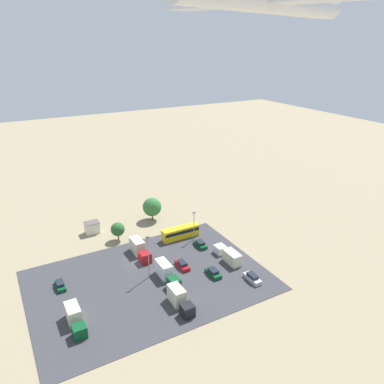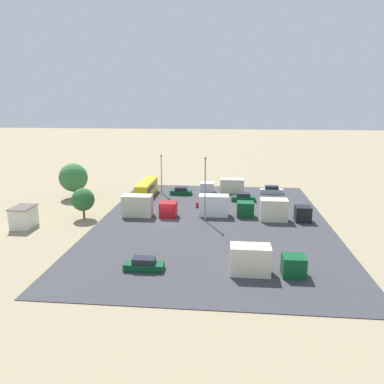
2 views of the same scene
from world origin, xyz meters
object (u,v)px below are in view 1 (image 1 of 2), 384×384
Objects in this scene: parked_car_4 at (182,265)px; parked_truck_1 at (229,255)px; shed_building at (92,227)px; bus at (181,232)px; parked_truck_4 at (180,299)px; parked_car_0 at (200,244)px; parked_car_1 at (213,273)px; parked_truck_0 at (75,318)px; parked_truck_3 at (139,249)px; parked_car_2 at (252,278)px; parked_truck_2 at (167,273)px; parked_car_3 at (60,285)px.

parked_car_4 is 11.70m from parked_truck_1.
shed_building is 0.84× the size of parked_car_4.
shed_building is 0.38× the size of bus.
shed_building is 0.50× the size of parked_truck_4.
parked_car_1 is at bearing 72.71° from parked_car_0.
parked_truck_3 is at bearing -138.80° from parked_truck_0.
parked_truck_1 is at bearing 28.30° from parked_car_1.
parked_truck_1 is at bearing -153.10° from parked_truck_4.
parked_truck_1 is 1.01× the size of parked_truck_3.
parked_car_4 is 0.52× the size of parked_truck_1.
parked_truck_0 is at bearing 20.97° from parked_car_0.
parked_car_1 is 8.85m from parked_car_2.
parked_car_4 reaches higher than parked_car_0.
parked_car_2 is 0.58× the size of parked_truck_0.
parked_truck_3 is (1.44, -12.65, 0.02)m from parked_truck_2.
parked_car_2 is 18.12m from parked_truck_4.
shed_building is at bearing -67.69° from parked_truck_3.
bus is 1.17× the size of parked_truck_1.
parked_car_0 is 9.39m from parked_truck_1.
parked_car_3 is at bearing -89.15° from parked_truck_0.
parked_car_1 is at bearing -178.28° from parked_truck_0.
parked_truck_1 is (-11.37, 2.68, 0.67)m from parked_car_4.
parked_car_2 reaches higher than parked_car_3.
parked_truck_2 is (16.62, -0.21, 0.29)m from parked_truck_1.
parked_car_3 is 39.14m from parked_truck_1.
parked_car_0 is at bearing 72.71° from parked_car_1.
bus is at bearing 107.95° from parked_truck_1.
parked_truck_0 is (32.89, 20.14, -0.17)m from bus.
parked_truck_4 reaches higher than parked_car_3.
parked_truck_2 reaches higher than bus.
parked_car_3 is 0.50× the size of parked_truck_3.
parked_car_0 is at bearing -159.03° from parked_truck_0.
parked_truck_4 is (13.23, 24.88, -0.08)m from bus.
parked_truck_0 is 20.22m from parked_truck_4.
parked_truck_2 is (-8.58, 30.04, 0.06)m from shed_building.
parked_car_4 is at bearing 116.65° from shed_building.
bus is at bearing -116.04° from parked_car_4.
parked_car_3 is 0.50× the size of parked_truck_2.
parked_car_2 is 1.01× the size of parked_car_4.
parked_truck_0 is 0.91× the size of parked_truck_2.
parked_car_1 is 31.29m from parked_truck_0.
parked_truck_1 is at bearing 144.55° from parked_truck_3.
parked_truck_0 reaches higher than shed_building.
parked_car_2 is 38.10m from parked_truck_0.
bus is 2.41× the size of parked_car_0.
parked_car_2 reaches higher than parked_car_1.
shed_building is at bearing 118.69° from parked_car_1.
parked_car_1 is 0.55× the size of parked_truck_0.
parked_truck_1 is at bearing 179.27° from parked_truck_2.
parked_car_0 is 16.41m from parked_truck_2.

